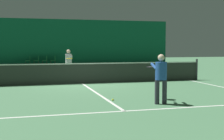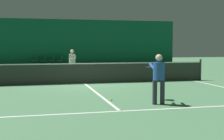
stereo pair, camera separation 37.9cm
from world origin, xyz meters
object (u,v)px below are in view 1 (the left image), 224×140
object	(u,v)px
courtside_chair_1	(37,60)
tennis_ball	(113,100)
player_far	(69,61)
courtside_chair_2	(45,60)
courtside_chair_3	(54,60)
player_near	(160,75)
tennis_net	(82,73)
courtside_chair_0	(29,60)

from	to	relation	value
courtside_chair_1	tennis_ball	bearing A→B (deg)	4.76
player_far	courtside_chair_1	distance (m)	12.20
courtside_chair_2	tennis_ball	bearing A→B (deg)	2.59
courtside_chair_3	player_near	bearing A→B (deg)	3.82
courtside_chair_1	tennis_ball	xyz separation A→B (m)	(1.65, -19.79, -0.45)
player_far	tennis_ball	bearing A→B (deg)	8.48
courtside_chair_3	tennis_net	bearing A→B (deg)	0.03
player_near	courtside_chair_3	world-z (taller)	player_near
player_far	courtside_chair_2	size ratio (longest dim) A/B	1.84
tennis_net	player_far	distance (m)	2.92
player_near	player_far	bearing A→B (deg)	15.97
player_near	courtside_chair_2	size ratio (longest dim) A/B	1.78
courtside_chair_1	tennis_ball	size ratio (longest dim) A/B	12.73
courtside_chair_0	courtside_chair_3	distance (m)	2.25
tennis_ball	courtside_chair_3	bearing A→B (deg)	90.42
player_far	tennis_ball	xyz separation A→B (m)	(0.37, -7.66, -0.87)
courtside_chair_0	courtside_chair_3	world-z (taller)	same
player_far	courtside_chair_3	distance (m)	12.14
player_near	player_far	size ratio (longest dim) A/B	0.96
courtside_chair_0	tennis_net	bearing A→B (deg)	8.56
courtside_chair_3	courtside_chair_1	bearing A→B (deg)	-90.00
courtside_chair_1	courtside_chair_2	distance (m)	0.75
courtside_chair_0	courtside_chair_2	xyz separation A→B (m)	(1.50, 0.00, 0.00)
courtside_chair_1	courtside_chair_3	world-z (taller)	same
courtside_chair_3	player_far	bearing A→B (deg)	-1.08
tennis_net	courtside_chair_1	bearing A→B (deg)	95.74
tennis_ball	player_far	bearing A→B (deg)	92.78
tennis_ball	courtside_chair_1	bearing A→B (deg)	94.76
courtside_chair_2	courtside_chair_3	distance (m)	0.75
player_far	courtside_chair_1	size ratio (longest dim) A/B	1.84
courtside_chair_1	courtside_chair_2	bearing A→B (deg)	90.00
courtside_chair_0	courtside_chair_1	bearing A→B (deg)	90.00
courtside_chair_0	tennis_ball	world-z (taller)	courtside_chair_0
player_far	courtside_chair_0	bearing A→B (deg)	-164.83
player_far	courtside_chair_0	xyz separation A→B (m)	(-2.02, 12.13, -0.42)
player_near	player_far	world-z (taller)	player_far
tennis_ball	courtside_chair_0	bearing A→B (deg)	96.91
player_near	player_far	xyz separation A→B (m)	(-1.61, 8.54, 0.03)
player_far	courtside_chair_3	xyz separation A→B (m)	(0.23, 12.13, -0.42)
tennis_net	courtside_chair_2	bearing A→B (deg)	92.89
tennis_net	courtside_chair_3	size ratio (longest dim) A/B	14.29
tennis_net	player_far	size ratio (longest dim) A/B	7.76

